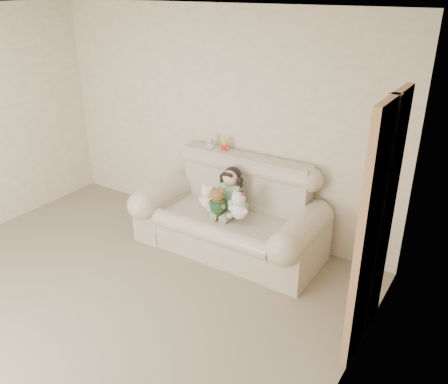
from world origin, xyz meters
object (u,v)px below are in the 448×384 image
at_px(brown_teddy, 218,198).
at_px(white_cat, 239,203).
at_px(sofa, 229,208).
at_px(cream_teddy, 208,195).
at_px(seated_child, 231,190).

relative_size(brown_teddy, white_cat, 0.93).
relative_size(sofa, cream_teddy, 6.27).
bearing_deg(seated_child, brown_teddy, -96.97).
height_order(seated_child, brown_teddy, seated_child).
bearing_deg(brown_teddy, seated_child, 70.79).
distance_m(brown_teddy, white_cat, 0.26).
bearing_deg(cream_teddy, brown_teddy, -32.29).
relative_size(white_cat, cream_teddy, 1.11).
xyz_separation_m(sofa, cream_teddy, (-0.21, -0.10, 0.15)).
bearing_deg(cream_teddy, white_cat, -25.60).
bearing_deg(white_cat, sofa, 159.82).
bearing_deg(white_cat, cream_teddy, -171.59).
bearing_deg(brown_teddy, cream_teddy, 160.10).
height_order(brown_teddy, white_cat, white_cat).
bearing_deg(seated_child, sofa, -69.74).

